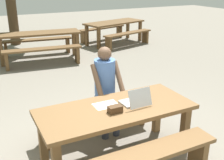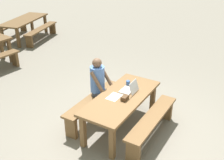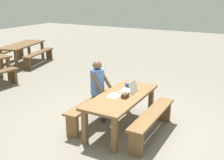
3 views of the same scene
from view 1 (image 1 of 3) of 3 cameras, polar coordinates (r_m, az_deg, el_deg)
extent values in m
plane|color=gray|center=(3.66, 0.78, -15.54)|extent=(30.00, 30.00, 0.00)
cube|color=brown|center=(3.31, 0.83, -6.02)|extent=(1.86, 0.80, 0.05)
cube|color=brown|center=(3.69, 14.72, -9.94)|extent=(0.09, 0.09, 0.65)
cube|color=brown|center=(3.49, -14.05, -11.83)|extent=(0.09, 0.09, 0.65)
cube|color=brown|center=(4.10, 9.22, -6.32)|extent=(0.09, 0.09, 0.65)
cube|color=brown|center=(2.95, 6.87, -14.89)|extent=(1.68, 0.30, 0.05)
cube|color=brown|center=(3.49, 17.23, -14.32)|extent=(0.08, 0.24, 0.43)
cube|color=brown|center=(3.93, -3.59, -5.19)|extent=(1.68, 0.30, 0.05)
cube|color=brown|center=(3.85, -13.84, -10.42)|extent=(0.08, 0.24, 0.43)
cube|color=brown|center=(4.35, 5.51, -6.07)|extent=(0.08, 0.24, 0.43)
cube|color=silver|center=(3.42, 4.37, -4.54)|extent=(0.30, 0.23, 0.02)
cube|color=silver|center=(3.26, 5.82, -3.68)|extent=(0.30, 0.09, 0.21)
cube|color=black|center=(3.26, 5.76, -3.60)|extent=(0.27, 0.08, 0.19)
cube|color=#4C331E|center=(3.16, 0.65, -6.03)|extent=(0.16, 0.10, 0.08)
cube|color=white|center=(3.36, -1.23, -5.14)|extent=(0.30, 0.21, 0.00)
cylinder|color=#335693|center=(3.60, 6.74, -2.71)|extent=(0.08, 0.08, 0.09)
cylinder|color=#333847|center=(3.91, -1.46, -8.85)|extent=(0.10, 0.10, 0.48)
cylinder|color=#333847|center=(3.98, 0.90, -8.27)|extent=(0.10, 0.10, 0.48)
cube|color=#333847|center=(3.89, -0.87, -4.41)|extent=(0.28, 0.28, 0.12)
cylinder|color=#517AC6|center=(3.85, -1.49, 0.31)|extent=(0.29, 0.29, 0.54)
cylinder|color=brown|center=(3.69, -3.12, -0.10)|extent=(0.07, 0.32, 0.41)
cylinder|color=brown|center=(3.82, 1.38, 0.69)|extent=(0.07, 0.32, 0.41)
sphere|color=brown|center=(3.74, -1.54, 5.44)|extent=(0.19, 0.19, 0.19)
cube|color=brown|center=(7.73, -14.84, 9.26)|extent=(2.23, 0.90, 0.05)
cube|color=brown|center=(7.55, -21.83, 5.24)|extent=(0.10, 0.10, 0.71)
cube|color=brown|center=(7.75, -7.10, 6.91)|extent=(0.10, 0.10, 0.71)
cube|color=brown|center=(8.00, -21.83, 6.03)|extent=(0.10, 0.10, 0.71)
cube|color=brown|center=(8.18, -7.86, 7.60)|extent=(0.10, 0.10, 0.71)
cube|color=brown|center=(7.21, -14.09, 6.19)|extent=(1.98, 0.52, 0.05)
cube|color=brown|center=(7.23, -20.83, 3.56)|extent=(0.11, 0.25, 0.43)
cube|color=brown|center=(7.41, -7.18, 5.14)|extent=(0.11, 0.25, 0.43)
cube|color=brown|center=(8.36, -15.13, 8.03)|extent=(1.98, 0.52, 0.05)
cube|color=brown|center=(8.38, -20.95, 5.75)|extent=(0.11, 0.25, 0.43)
cube|color=brown|center=(8.54, -9.10, 7.10)|extent=(0.11, 0.25, 0.43)
cube|color=brown|center=(9.54, 0.52, 11.76)|extent=(2.23, 1.32, 0.05)
cube|color=brown|center=(8.77, -2.76, 8.53)|extent=(0.11, 0.11, 0.68)
cube|color=brown|center=(10.04, 5.78, 9.98)|extent=(0.11, 0.11, 0.68)
cube|color=brown|center=(9.25, -5.20, 9.10)|extent=(0.11, 0.11, 0.68)
cube|color=brown|center=(10.46, 3.26, 10.48)|extent=(0.11, 0.11, 0.68)
cube|color=brown|center=(9.11, 3.33, 9.59)|extent=(1.89, 0.76, 0.05)
cube|color=brown|center=(8.60, -0.72, 7.41)|extent=(0.14, 0.25, 0.41)
cube|color=brown|center=(9.76, 6.85, 8.83)|extent=(0.14, 0.25, 0.41)
cube|color=brown|center=(10.08, -2.05, 10.66)|extent=(1.89, 0.76, 0.05)
cube|color=brown|center=(9.62, -5.93, 8.70)|extent=(0.14, 0.25, 0.41)
cube|color=brown|center=(10.66, 1.50, 9.96)|extent=(0.14, 0.25, 0.41)
cylinder|color=#4C3823|center=(9.82, -20.14, 15.08)|extent=(0.32, 0.32, 2.86)
camera|label=2|loc=(2.82, -113.96, 17.38)|focal=44.27mm
camera|label=3|loc=(3.08, -111.08, 0.82)|focal=43.89mm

